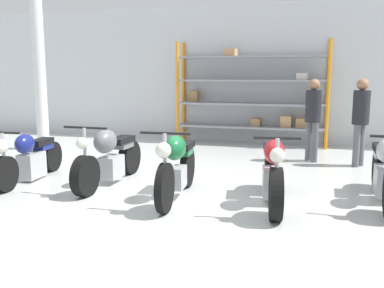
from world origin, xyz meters
TOP-DOWN VIEW (x-y plane):
  - ground_plane at (0.00, 0.00)m, footprint 30.00×30.00m
  - back_wall at (0.00, 5.27)m, footprint 30.00×0.08m
  - shelving_rack at (0.33, 4.91)m, footprint 3.86×0.63m
  - support_pillar at (-4.44, 2.72)m, footprint 0.28×0.28m
  - motorcycle_blue at (-2.78, -0.02)m, footprint 0.55×2.03m
  - motorcycle_grey at (-1.36, 0.18)m, footprint 0.71×2.15m
  - motorcycle_green at (-0.02, -0.32)m, footprint 0.68×2.03m
  - motorcycle_red at (1.35, -0.20)m, footprint 0.62×2.05m
  - person_browsing at (2.73, 2.80)m, footprint 0.44×0.44m
  - person_near_rack at (1.83, 3.04)m, footprint 0.45×0.45m

SIDE VIEW (x-z plane):
  - ground_plane at x=0.00m, z-range 0.00..0.00m
  - motorcycle_blue at x=-2.78m, z-range -0.08..0.86m
  - motorcycle_red at x=1.35m, z-range -0.08..0.98m
  - motorcycle_grey at x=-1.36m, z-range -0.07..0.98m
  - motorcycle_green at x=-0.02m, z-range -0.02..1.05m
  - person_near_rack at x=1.83m, z-range 0.15..1.86m
  - person_browsing at x=2.73m, z-range 0.16..1.88m
  - shelving_rack at x=0.33m, z-range -0.02..2.62m
  - back_wall at x=0.00m, z-range 0.00..3.60m
  - support_pillar at x=-4.44m, z-range 0.00..3.60m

